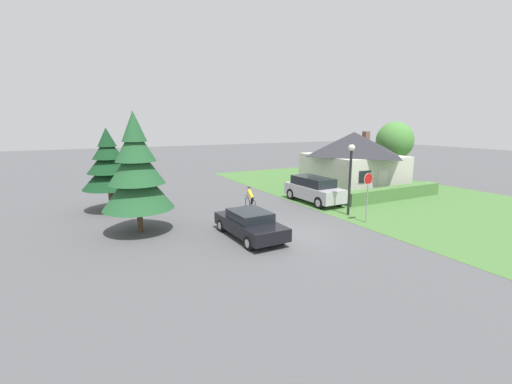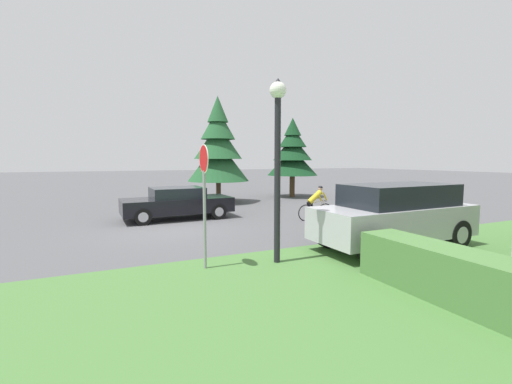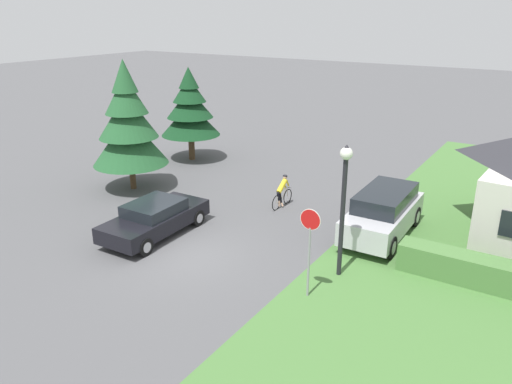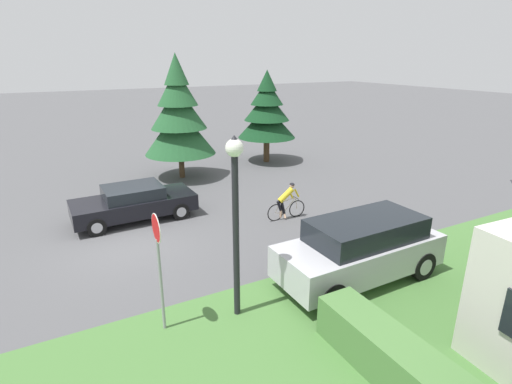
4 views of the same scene
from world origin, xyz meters
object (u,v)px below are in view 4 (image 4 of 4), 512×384
at_px(parked_suv_right, 361,249).
at_px(street_lamp, 235,200).
at_px(cyclist, 286,202).
at_px(conifer_tall_far, 267,112).
at_px(conifer_tall_near, 179,116).
at_px(sedan_left_lane, 134,203).
at_px(stop_sign, 158,251).

xyz_separation_m(parked_suv_right, street_lamp, (-0.16, -3.72, 2.01)).
bearing_deg(cyclist, conifer_tall_far, 67.20).
bearing_deg(street_lamp, conifer_tall_near, 168.24).
distance_m(parked_suv_right, street_lamp, 4.23).
xyz_separation_m(sedan_left_lane, stop_sign, (7.00, -0.82, 1.30)).
height_order(cyclist, stop_sign, stop_sign).
bearing_deg(parked_suv_right, sedan_left_lane, 120.90).
distance_m(parked_suv_right, stop_sign, 5.57).
relative_size(sedan_left_lane, conifer_tall_far, 0.86).
height_order(cyclist, street_lamp, street_lamp).
bearing_deg(sedan_left_lane, street_lamp, -84.35).
bearing_deg(parked_suv_right, stop_sign, 174.38).
relative_size(cyclist, parked_suv_right, 0.34).
height_order(stop_sign, conifer_tall_far, conifer_tall_far).
xyz_separation_m(street_lamp, conifer_tall_near, (-11.95, 2.49, 0.22)).
bearing_deg(conifer_tall_far, parked_suv_right, -18.37).
distance_m(parked_suv_right, conifer_tall_near, 12.38).
distance_m(conifer_tall_near, conifer_tall_far, 5.60).
xyz_separation_m(cyclist, stop_sign, (4.32, -6.02, 1.30)).
relative_size(parked_suv_right, street_lamp, 1.09).
height_order(cyclist, conifer_tall_far, conifer_tall_far).
height_order(parked_suv_right, conifer_tall_near, conifer_tall_near).
relative_size(sedan_left_lane, street_lamp, 1.03).
height_order(parked_suv_right, stop_sign, stop_sign).
xyz_separation_m(sedan_left_lane, street_lamp, (7.28, 0.91, 2.27)).
bearing_deg(stop_sign, street_lamp, -99.80).
bearing_deg(stop_sign, conifer_tall_far, -38.67).
height_order(street_lamp, conifer_tall_far, conifer_tall_far).
bearing_deg(parked_suv_right, street_lamp, 176.48).
xyz_separation_m(conifer_tall_near, conifer_tall_far, (-0.84, 5.53, -0.23)).
bearing_deg(stop_sign, sedan_left_lane, -7.41).
bearing_deg(stop_sign, cyclist, -55.06).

